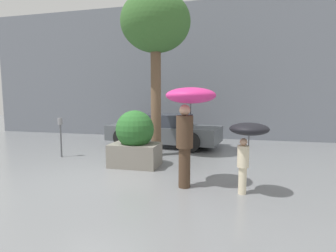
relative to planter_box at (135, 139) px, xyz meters
name	(u,v)px	position (x,y,z in m)	size (l,w,h in m)	color
ground_plane	(96,176)	(-0.56, -1.11, -0.72)	(40.00, 40.00, 0.00)	slate
building_facade	(164,72)	(-0.56, 5.39, 2.28)	(18.00, 0.30, 6.00)	slate
planter_box	(135,139)	(0.00, 0.00, 0.00)	(1.28, 1.02, 1.50)	gray
person_adult	(189,109)	(1.65, -1.27, 0.88)	(1.02, 1.02, 2.04)	#473323
person_child	(248,137)	(2.79, -1.50, 0.39)	(0.72, 0.72, 1.38)	beige
parked_car_near	(164,131)	(-0.01, 3.12, -0.15)	(4.43, 2.37, 1.20)	#4C5156
street_tree	(156,26)	(0.19, 1.37, 3.28)	(2.12, 2.12, 5.00)	brown
parking_meter	(60,129)	(-2.60, 0.46, 0.15)	(0.14, 0.14, 1.21)	#595B60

